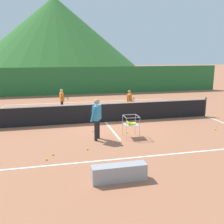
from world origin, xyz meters
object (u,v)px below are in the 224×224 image
tennis_ball_1 (215,129)px  tennis_ball_3 (127,132)px  tennis_ball_6 (93,131)px  courtside_bench (119,173)px  ball_cart (131,123)px  tennis_net (105,112)px  tennis_ball_7 (87,149)px  tennis_ball_5 (46,159)px  student_1 (130,100)px  tennis_ball_0 (53,154)px  instructor (97,115)px  student_0 (62,98)px

tennis_ball_1 → tennis_ball_3: bearing=173.9°
tennis_ball_6 → courtside_bench: bearing=-90.3°
ball_cart → tennis_net: bearing=100.8°
tennis_ball_7 → tennis_ball_3: bearing=39.0°
tennis_net → tennis_ball_5: tennis_net is taller
student_1 → courtside_bench: bearing=-108.9°
student_1 → tennis_ball_3: bearing=-108.3°
tennis_net → tennis_ball_7: size_ratio=166.13×
tennis_ball_0 → tennis_ball_1: 7.36m
instructor → tennis_ball_3: instructor is taller
student_0 → instructor: bearing=-78.7°
tennis_net → instructor: (-0.89, -2.60, 0.49)m
ball_cart → tennis_ball_0: 3.45m
instructor → tennis_ball_1: instructor is taller
ball_cart → tennis_ball_7: bearing=-152.2°
tennis_ball_0 → tennis_ball_3: 3.69m
tennis_ball_6 → tennis_ball_5: bearing=-125.4°
ball_cart → tennis_ball_6: bearing=141.6°
tennis_ball_1 → tennis_ball_3: (-4.02, 0.43, 0.00)m
student_0 → student_1: size_ratio=1.00×
tennis_ball_0 → tennis_ball_6: same height
tennis_ball_5 → student_1: bearing=51.7°
tennis_net → ball_cart: (0.51, -2.64, 0.09)m
instructor → tennis_ball_3: size_ratio=24.32×
tennis_ball_3 → courtside_bench: 4.38m
student_0 → tennis_ball_7: student_0 is taller
courtside_bench → tennis_net: bearing=81.5°
instructor → tennis_ball_6: size_ratio=24.32×
tennis_ball_0 → tennis_ball_5: bearing=-120.1°
ball_cart → courtside_bench: size_ratio=0.60×
student_1 → tennis_ball_1: bearing=-54.7°
ball_cart → tennis_ball_0: (-3.15, -1.28, -0.55)m
student_1 → student_0: bearing=159.9°
courtside_bench → tennis_ball_3: bearing=70.5°
tennis_ball_6 → tennis_ball_7: (-0.53, -2.14, 0.00)m
tennis_ball_6 → student_0: bearing=103.9°
student_1 → tennis_ball_6: bearing=-130.8°
tennis_net → tennis_ball_3: bearing=-75.3°
tennis_ball_3 → tennis_ball_6: same height
tennis_ball_7 → tennis_ball_6: bearing=75.9°
tennis_ball_0 → tennis_ball_3: (3.19, 1.86, 0.00)m
tennis_ball_3 → tennis_ball_7: same height
instructor → tennis_ball_0: bearing=-143.0°
tennis_ball_6 → ball_cart: bearing=-38.4°
tennis_ball_6 → tennis_net: bearing=59.5°
tennis_ball_1 → tennis_ball_7: bearing=-169.0°
tennis_ball_0 → tennis_ball_5: same height
instructor → tennis_ball_5: size_ratio=24.32×
tennis_ball_6 → tennis_ball_7: same height
tennis_net → ball_cart: size_ratio=12.57×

